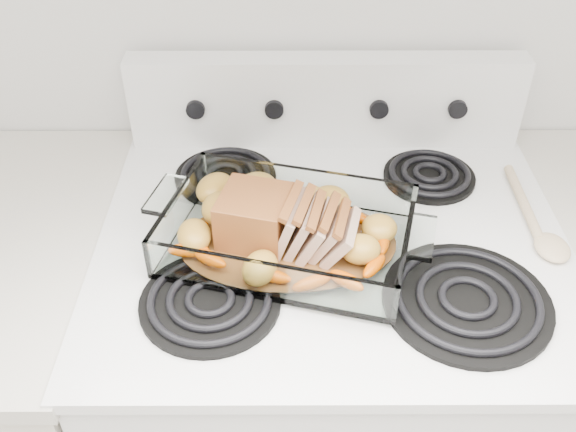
{
  "coord_description": "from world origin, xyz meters",
  "views": [
    {
      "loc": [
        -0.08,
        0.84,
        1.63
      ],
      "look_at": [
        -0.07,
        1.63,
        0.99
      ],
      "focal_mm": 40.0,
      "sensor_mm": 36.0,
      "label": 1
    }
  ],
  "objects_px": {
    "electric_range": "(323,396)",
    "counter_left": "(12,401)",
    "pork_roast": "(275,224)",
    "baking_dish": "(288,238)"
  },
  "relations": [
    {
      "from": "pork_roast",
      "to": "baking_dish",
      "type": "bearing_deg",
      "value": 15.5
    },
    {
      "from": "baking_dish",
      "to": "pork_roast",
      "type": "distance_m",
      "value": 0.04
    },
    {
      "from": "electric_range",
      "to": "baking_dish",
      "type": "xyz_separation_m",
      "value": [
        -0.07,
        -0.04,
        0.48
      ]
    },
    {
      "from": "counter_left",
      "to": "electric_range",
      "type": "bearing_deg",
      "value": 0.1
    },
    {
      "from": "baking_dish",
      "to": "counter_left",
      "type": "bearing_deg",
      "value": -169.24
    },
    {
      "from": "baking_dish",
      "to": "pork_roast",
      "type": "xyz_separation_m",
      "value": [
        -0.02,
        -0.0,
        0.03
      ]
    },
    {
      "from": "electric_range",
      "to": "counter_left",
      "type": "height_order",
      "value": "electric_range"
    },
    {
      "from": "pork_roast",
      "to": "electric_range",
      "type": "bearing_deg",
      "value": 39.99
    },
    {
      "from": "counter_left",
      "to": "pork_roast",
      "type": "height_order",
      "value": "pork_roast"
    },
    {
      "from": "electric_range",
      "to": "baking_dish",
      "type": "bearing_deg",
      "value": -149.69
    }
  ]
}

